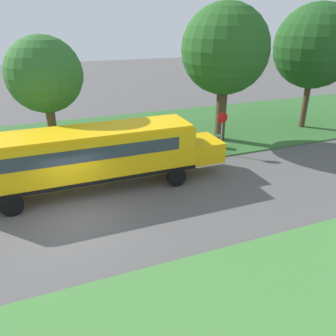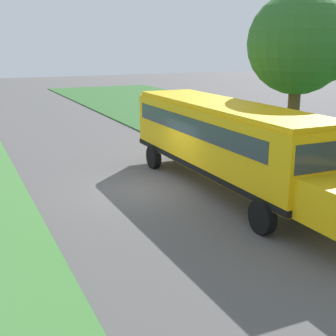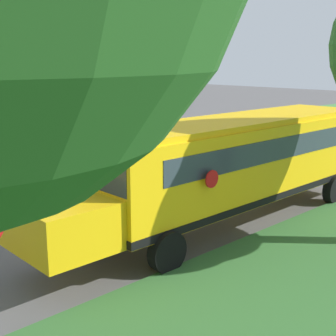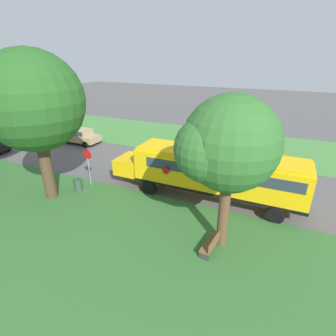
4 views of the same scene
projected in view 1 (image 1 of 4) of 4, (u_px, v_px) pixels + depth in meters
ground_plane at (79, 220)px, 14.25m from camera, size 120.00×120.00×0.00m
grass_verge at (60, 145)px, 22.72m from camera, size 12.00×80.00×0.08m
school_bus at (94, 153)px, 16.21m from camera, size 2.84×12.42×3.16m
oak_tree_beside_bus at (48, 75)px, 18.11m from camera, size 4.16×4.27×7.30m
oak_tree_roadside_mid at (224, 49)px, 21.14m from camera, size 5.76×5.76×9.08m
oak_tree_far_end at (316, 47)px, 23.77m from camera, size 6.03×6.03×9.18m
stop_sign at (222, 128)px, 20.59m from camera, size 0.08×0.68×2.74m
park_bench at (60, 150)px, 20.55m from camera, size 1.64×0.67×0.92m
trash_bin at (217, 142)px, 22.03m from camera, size 0.56×0.56×0.90m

